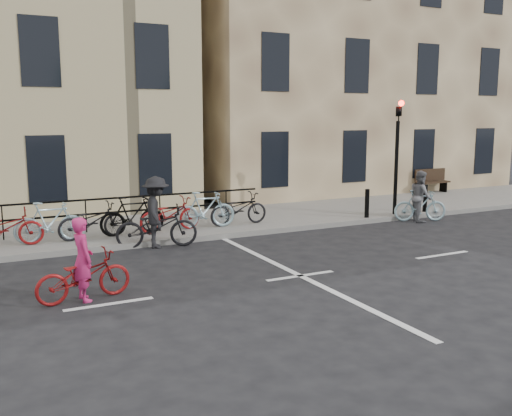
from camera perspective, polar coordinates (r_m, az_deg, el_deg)
name	(u,v)px	position (r m, az deg, el deg)	size (l,w,h in m)	color
ground	(300,276)	(12.12, 4.46, -6.80)	(120.00, 120.00, 0.00)	black
sidewalk	(60,237)	(16.40, -19.02, -2.72)	(46.00, 4.00, 0.15)	slate
building_east	(323,53)	(27.58, 6.72, 15.13)	(14.00, 10.00, 12.00)	#8E7455
traffic_light	(397,143)	(18.84, 13.95, 6.33)	(0.18, 0.30, 3.90)	black
bollard_east	(367,203)	(18.20, 11.04, 0.46)	(0.14, 0.14, 0.90)	black
bollard_west	(425,198)	(19.75, 16.56, 0.94)	(0.14, 0.14, 0.90)	black
bench	(431,180)	(24.71, 17.14, 2.71)	(1.60, 0.41, 0.97)	black
parked_bikes	(92,220)	(15.47, -16.07, -1.14)	(10.40, 1.23, 1.05)	black
cyclist_pink	(83,272)	(10.89, -16.89, -6.12)	(1.80, 0.83, 1.55)	maroon
cyclist_grey	(420,201)	(18.75, 16.11, 0.69)	(1.71, 1.10, 1.61)	#95B8C3
cyclist_dark	(156,220)	(14.68, -9.93, -1.16)	(2.16, 1.30, 1.82)	black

